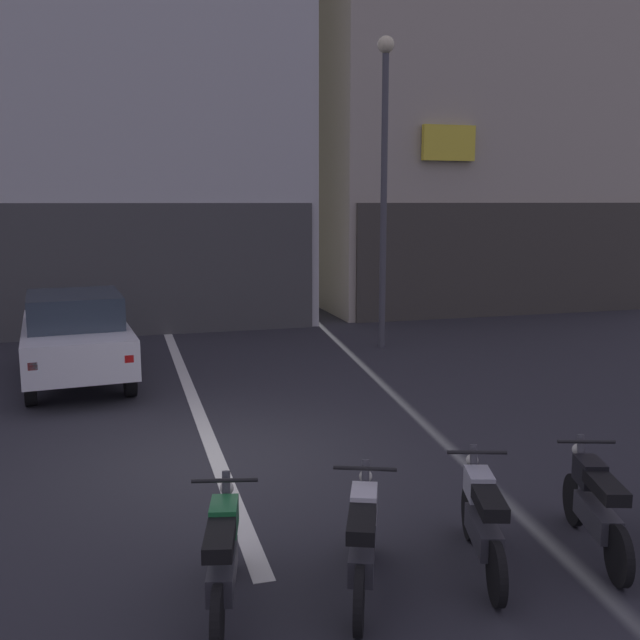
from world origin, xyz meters
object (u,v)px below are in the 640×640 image
motorcycle_white_row_left_mid (363,540)px  motorcycle_silver_row_centre (482,519)px  motorcycle_green_row_leftmost (223,556)px  motorcycle_black_row_right_mid (595,505)px  car_white_crossing_near (76,335)px  street_lamp (384,162)px

motorcycle_white_row_left_mid → motorcycle_silver_row_centre: same height
motorcycle_green_row_leftmost → motorcycle_black_row_right_mid: size_ratio=1.02×
car_white_crossing_near → motorcycle_white_row_left_mid: (2.65, -7.98, -0.43)m
car_white_crossing_near → motorcycle_green_row_leftmost: 8.08m
motorcycle_white_row_left_mid → street_lamp: bearing=68.3°
motorcycle_silver_row_centre → car_white_crossing_near: bearing=115.7°
motorcycle_green_row_leftmost → motorcycle_silver_row_centre: bearing=0.9°
motorcycle_green_row_leftmost → motorcycle_silver_row_centre: (2.31, 0.04, 0.00)m
motorcycle_silver_row_centre → motorcycle_black_row_right_mid: size_ratio=1.00×
car_white_crossing_near → motorcycle_silver_row_centre: (3.81, -7.90, -0.43)m
car_white_crossing_near → motorcycle_black_row_right_mid: car_white_crossing_near is taller
car_white_crossing_near → motorcycle_black_row_right_mid: size_ratio=2.63×
car_white_crossing_near → street_lamp: size_ratio=0.64×
motorcycle_silver_row_centre → motorcycle_black_row_right_mid: same height
car_white_crossing_near → motorcycle_black_row_right_mid: bearing=-57.9°
motorcycle_white_row_left_mid → car_white_crossing_near: bearing=108.4°
motorcycle_silver_row_centre → motorcycle_black_row_right_mid: 1.16m
car_white_crossing_near → motorcycle_green_row_leftmost: (1.49, -7.93, -0.43)m
motorcycle_white_row_left_mid → motorcycle_black_row_right_mid: bearing=1.6°
street_lamp → motorcycle_silver_row_centre: (-2.61, -9.39, -3.62)m
motorcycle_black_row_right_mid → street_lamp: bearing=81.2°
motorcycle_white_row_left_mid → motorcycle_black_row_right_mid: size_ratio=0.98×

